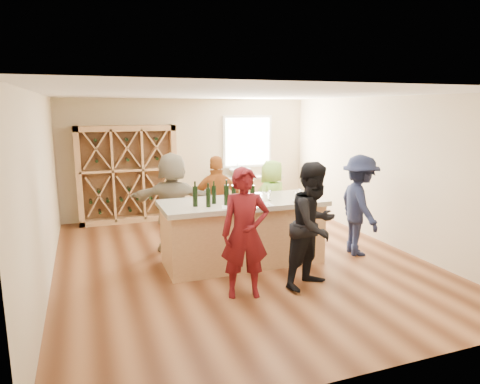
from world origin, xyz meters
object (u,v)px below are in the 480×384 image
object	(u,v)px
sink	(240,172)
person_far_mid	(218,203)
wine_bottle_c	(214,195)
wine_bottle_f	(252,195)
person_far_left	(173,202)
wine_bottle_d	(226,195)
person_server	(359,205)
tasting_counter_base	(243,234)
wine_bottle_a	(195,196)
wine_bottle_b	(208,198)
person_far_right	(272,201)
person_near_left	(245,233)
person_near_right	(314,225)
wine_bottle_e	(234,194)
wine_rack	(128,174)

from	to	relation	value
sink	person_far_mid	xyz separation A→B (m)	(-1.35, -2.47, -0.14)
wine_bottle_c	wine_bottle_f	size ratio (longest dim) A/B	0.97
sink	person_far_left	world-z (taller)	person_far_left
wine_bottle_d	person_server	size ratio (longest dim) A/B	0.18
tasting_counter_base	wine_bottle_a	size ratio (longest dim) A/B	8.22
wine_bottle_c	person_server	xyz separation A→B (m)	(2.61, -0.23, -0.33)
wine_bottle_b	wine_bottle_f	distance (m)	0.72
wine_bottle_b	wine_bottle_d	bearing A→B (deg)	2.25
person_far_right	wine_bottle_a	bearing A→B (deg)	1.00
wine_bottle_b	person_near_left	size ratio (longest dim) A/B	0.16
wine_bottle_b	person_near_right	size ratio (longest dim) A/B	0.16
wine_bottle_d	person_far_mid	size ratio (longest dim) A/B	0.19
person_near_left	person_server	world-z (taller)	person_near_left
wine_bottle_c	person_server	distance (m)	2.64
wine_bottle_c	person_far_left	distance (m)	1.25
wine_bottle_e	wine_bottle_f	bearing A→B (deg)	-37.54
wine_rack	wine_bottle_c	size ratio (longest dim) A/B	7.59
wine_bottle_e	person_server	size ratio (longest dim) A/B	0.16
wine_rack	wine_bottle_b	xyz separation A→B (m)	(0.85, -3.69, 0.13)
tasting_counter_base	wine_bottle_f	bearing A→B (deg)	-80.54
person_far_mid	person_far_right	xyz separation A→B (m)	(1.15, 0.11, -0.07)
person_server	person_far_mid	world-z (taller)	person_server
wine_rack	wine_bottle_f	bearing A→B (deg)	-67.22
wine_bottle_e	person_far_right	size ratio (longest dim) A/B	0.18
wine_bottle_b	person_near_right	world-z (taller)	person_near_right
wine_bottle_f	wine_rack	bearing A→B (deg)	112.78
wine_bottle_b	person_server	xyz separation A→B (m)	(2.76, -0.04, -0.33)
person_far_left	person_far_right	bearing A→B (deg)	-157.92
person_server	person_far_mid	size ratio (longest dim) A/B	1.03
sink	wine_bottle_f	distance (m)	3.84
tasting_counter_base	person_server	size ratio (longest dim) A/B	1.45
wine_bottle_b	person_far_mid	bearing A→B (deg)	66.39
wine_bottle_a	person_far_left	size ratio (longest dim) A/B	0.17
person_server	person_far_left	size ratio (longest dim) A/B	0.98
wine_bottle_e	person_far_left	bearing A→B (deg)	123.10
wine_bottle_c	person_near_right	world-z (taller)	person_near_right
wine_bottle_a	wine_bottle_f	distance (m)	0.91
wine_rack	person_far_right	xyz separation A→B (m)	(2.50, -2.43, -0.30)
person_near_left	sink	bearing A→B (deg)	84.00
wine_bottle_a	wine_bottle_b	bearing A→B (deg)	-32.45
wine_bottle_c	person_far_mid	world-z (taller)	person_far_mid
wine_rack	person_near_left	bearing A→B (deg)	-76.87
wine_bottle_c	person_far_mid	bearing A→B (deg)	69.71
sink	person_far_right	distance (m)	2.38
person_far_left	wine_bottle_d	bearing A→B (deg)	138.18
wine_bottle_a	person_near_right	world-z (taller)	person_near_right
wine_rack	wine_bottle_d	distance (m)	3.86
wine_bottle_c	wine_bottle_d	distance (m)	0.24
wine_bottle_f	person_near_right	bearing A→B (deg)	-59.10
wine_bottle_a	wine_bottle_e	xyz separation A→B (m)	(0.65, 0.04, -0.01)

